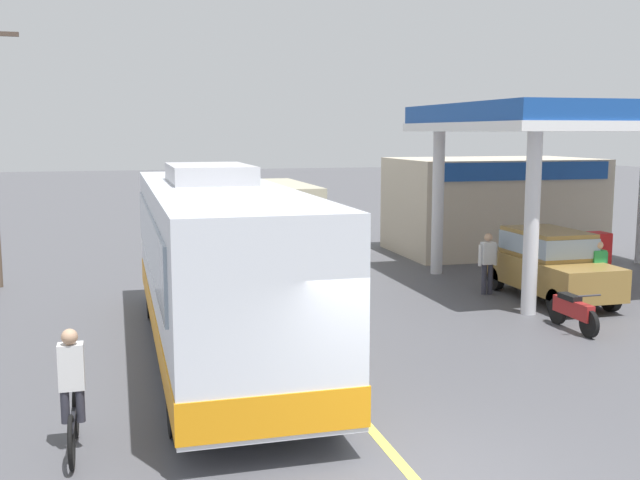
% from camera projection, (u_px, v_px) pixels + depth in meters
% --- Properties ---
extents(ground, '(120.00, 120.00, 0.00)m').
position_uv_depth(ground, '(213.00, 247.00, 28.65)').
color(ground, '#4C4C51').
extents(lane_divider_stripe, '(0.16, 50.00, 0.01)m').
position_uv_depth(lane_divider_stripe, '(233.00, 270.00, 23.87)').
color(lane_divider_stripe, '#D8CC4C').
rests_on(lane_divider_stripe, ground).
extents(coach_bus_main, '(2.60, 11.04, 3.69)m').
position_uv_depth(coach_bus_main, '(217.00, 268.00, 14.65)').
color(coach_bus_main, silver).
rests_on(coach_bus_main, ground).
extents(gas_station_roadside, '(9.10, 11.95, 5.10)m').
position_uv_depth(gas_station_roadside, '(521.00, 183.00, 25.29)').
color(gas_station_roadside, '#194799').
rests_on(gas_station_roadside, ground).
extents(car_at_pump, '(1.70, 4.20, 1.82)m').
position_uv_depth(car_at_pump, '(549.00, 261.00, 19.56)').
color(car_at_pump, olive).
rests_on(car_at_pump, ground).
extents(minibus_opposing_lane, '(2.04, 6.13, 2.44)m').
position_uv_depth(minibus_opposing_lane, '(280.00, 209.00, 28.21)').
color(minibus_opposing_lane, '#BFB799').
rests_on(minibus_opposing_lane, ground).
extents(cyclist_on_shoulder, '(0.34, 1.82, 1.72)m').
position_uv_depth(cyclist_on_shoulder, '(72.00, 396.00, 10.23)').
color(cyclist_on_shoulder, black).
rests_on(cyclist_on_shoulder, ground).
extents(motorcycle_parked_forecourt, '(0.55, 1.80, 0.92)m').
position_uv_depth(motorcycle_parked_forecourt, '(573.00, 311.00, 16.55)').
color(motorcycle_parked_forecourt, black).
rests_on(motorcycle_parked_forecourt, ground).
extents(pedestrian_near_pump, '(0.55, 0.22, 1.66)m').
position_uv_depth(pedestrian_near_pump, '(597.00, 269.00, 18.82)').
color(pedestrian_near_pump, '#33333F').
rests_on(pedestrian_near_pump, ground).
extents(pedestrian_by_shop, '(0.55, 0.22, 1.66)m').
position_uv_depth(pedestrian_by_shop, '(488.00, 260.00, 20.19)').
color(pedestrian_by_shop, '#33333F').
rests_on(pedestrian_by_shop, ground).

